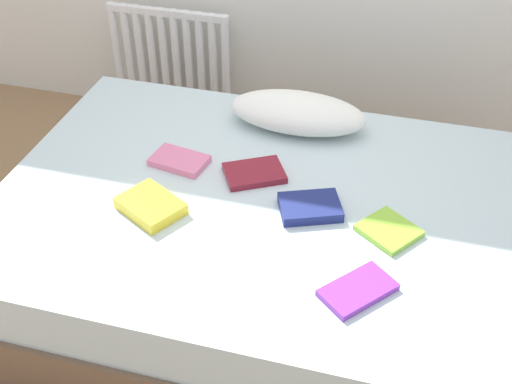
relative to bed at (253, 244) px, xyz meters
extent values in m
plane|color=#93704C|center=(0.00, 0.00, -0.25)|extent=(8.00, 8.00, 0.00)
cube|color=brown|center=(0.00, 0.00, -0.11)|extent=(2.00, 1.50, 0.28)
cube|color=silver|center=(0.00, 0.00, 0.14)|extent=(1.96, 1.46, 0.22)
cylinder|color=white|center=(-1.14, 1.20, 0.14)|extent=(0.04, 0.04, 0.58)
cylinder|color=white|center=(-1.07, 1.20, 0.14)|extent=(0.04, 0.04, 0.58)
cylinder|color=white|center=(-0.99, 1.20, 0.14)|extent=(0.04, 0.04, 0.58)
cylinder|color=white|center=(-0.92, 1.20, 0.14)|extent=(0.04, 0.04, 0.58)
cylinder|color=white|center=(-0.85, 1.20, 0.14)|extent=(0.04, 0.04, 0.58)
cylinder|color=white|center=(-0.78, 1.20, 0.14)|extent=(0.04, 0.04, 0.58)
cylinder|color=white|center=(-0.70, 1.20, 0.14)|extent=(0.04, 0.04, 0.58)
cylinder|color=white|center=(-0.63, 1.20, 0.14)|extent=(0.04, 0.04, 0.58)
cylinder|color=white|center=(-0.56, 1.20, 0.14)|extent=(0.04, 0.04, 0.58)
cylinder|color=white|center=(-0.49, 1.20, 0.14)|extent=(0.04, 0.04, 0.58)
cube|color=white|center=(-0.81, 1.20, 0.41)|extent=(0.69, 0.04, 0.04)
cube|color=white|center=(-0.81, 1.20, -0.13)|extent=(0.69, 0.04, 0.04)
ellipsoid|color=white|center=(0.06, 0.52, 0.33)|extent=(0.60, 0.28, 0.15)
cube|color=yellow|center=(-0.34, -0.19, 0.28)|extent=(0.28, 0.26, 0.05)
cube|color=#8CC638|center=(0.53, -0.08, 0.26)|extent=(0.25, 0.25, 0.02)
cube|color=navy|center=(0.23, -0.03, 0.27)|extent=(0.27, 0.23, 0.04)
cube|color=maroon|center=(-0.03, 0.12, 0.27)|extent=(0.28, 0.26, 0.03)
cube|color=pink|center=(-0.34, 0.13, 0.27)|extent=(0.24, 0.18, 0.03)
cube|color=purple|center=(0.46, -0.40, 0.26)|extent=(0.26, 0.27, 0.02)
camera|label=1|loc=(0.53, -1.88, 1.80)|focal=45.70mm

